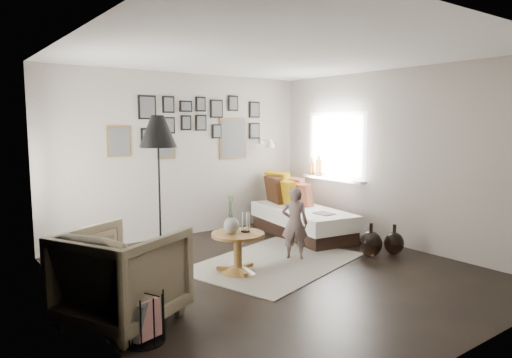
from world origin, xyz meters
TOP-DOWN VIEW (x-y plane):
  - ground at (0.00, 0.00)m, footprint 4.80×4.80m
  - wall_back at (0.00, 2.40)m, footprint 4.50×0.00m
  - wall_front at (0.00, -2.40)m, footprint 4.50×0.00m
  - wall_left at (-2.25, 0.00)m, footprint 0.00×4.80m
  - wall_right at (2.25, 0.00)m, footprint 0.00×4.80m
  - ceiling at (0.00, 0.00)m, footprint 4.80×4.80m
  - door_left at (-2.23, 1.20)m, footprint 0.00×2.14m
  - window_right at (2.18, 1.34)m, footprint 0.15×1.32m
  - gallery_wall at (0.29, 2.38)m, footprint 2.74×0.03m
  - wall_sconce at (1.55, 2.13)m, footprint 0.18×0.36m
  - rug at (0.23, 0.33)m, footprint 2.52×2.07m
  - pedestal_table at (-0.39, 0.26)m, footprint 0.64×0.64m
  - vase at (-0.47, 0.28)m, footprint 0.18×0.18m
  - candles at (-0.28, 0.26)m, footprint 0.11×0.11m
  - daybed at (1.52, 1.33)m, footprint 1.12×2.08m
  - magazine_on_daybed at (1.46, 0.68)m, footprint 0.23×0.30m
  - armchair at (-2.00, -0.24)m, footprint 1.28×1.26m
  - armchair_cushion at (-2.00, -0.19)m, footprint 0.53×0.54m
  - floor_lamp at (-1.10, 0.90)m, footprint 0.44×0.44m
  - magazine_basket at (-2.00, -0.71)m, footprint 0.45×0.45m
  - demijohn_large at (1.46, -0.22)m, footprint 0.31×0.31m
  - demijohn_small at (1.81, -0.34)m, footprint 0.27×0.27m
  - child at (0.56, 0.32)m, footprint 0.41×0.42m

SIDE VIEW (x-z plane):
  - ground at x=0.00m, z-range 0.00..0.00m
  - rug at x=0.23m, z-range 0.00..0.01m
  - demijohn_small at x=1.81m, z-range -0.05..0.37m
  - demijohn_large at x=1.46m, z-range -0.05..0.41m
  - magazine_basket at x=-2.00m, z-range 0.00..0.42m
  - pedestal_table at x=-0.39m, z-range -0.02..0.48m
  - daybed at x=1.52m, z-range -0.18..0.79m
  - armchair at x=-2.00m, z-range 0.00..0.87m
  - magazine_on_daybed at x=1.46m, z-range 0.45..0.46m
  - armchair_cushion at x=-2.00m, z-range 0.39..0.57m
  - child at x=0.56m, z-range 0.00..0.97m
  - candles at x=-0.28m, z-range 0.50..0.74m
  - vase at x=-0.47m, z-range 0.41..0.87m
  - window_right at x=2.18m, z-range 0.28..1.58m
  - door_left at x=-2.23m, z-range -0.02..2.12m
  - wall_back at x=0.00m, z-range -0.95..3.55m
  - wall_front at x=0.00m, z-range -0.95..3.55m
  - wall_left at x=-2.25m, z-range -1.10..3.70m
  - wall_right at x=2.25m, z-range -1.10..3.70m
  - wall_sconce at x=1.55m, z-range 1.38..1.54m
  - floor_lamp at x=-1.10m, z-range 0.69..2.60m
  - gallery_wall at x=0.29m, z-range 1.20..2.28m
  - ceiling at x=0.00m, z-range 2.60..2.60m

